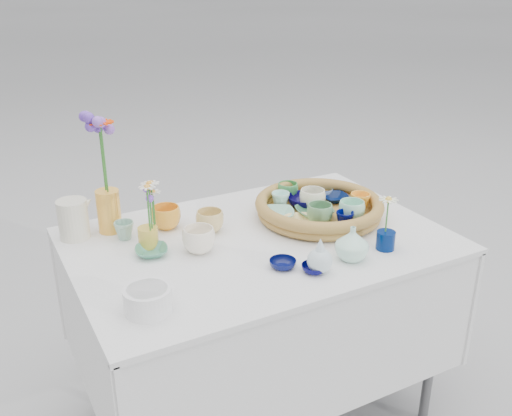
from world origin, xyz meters
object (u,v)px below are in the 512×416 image
wicker_tray (319,208)px  tall_vase_yellow (109,211)px  display_table (258,412)px  bud_vase_seafoam (352,243)px

wicker_tray → tall_vase_yellow: bearing=160.8°
display_table → bud_vase_seafoam: 0.89m
display_table → bud_vase_seafoam: bud_vase_seafoam is taller
tall_vase_yellow → bud_vase_seafoam: bearing=-42.7°
wicker_tray → tall_vase_yellow: 0.76m
wicker_tray → bud_vase_seafoam: size_ratio=4.23×
wicker_tray → bud_vase_seafoam: bud_vase_seafoam is taller
wicker_tray → tall_vase_yellow: tall_vase_yellow is taller
display_table → bud_vase_seafoam: size_ratio=11.24×
display_table → wicker_tray: size_ratio=2.66×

